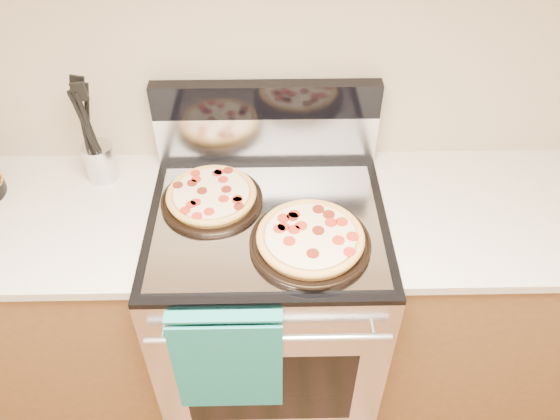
{
  "coord_description": "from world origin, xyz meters",
  "views": [
    {
      "loc": [
        0.02,
        0.4,
        2.12
      ],
      "look_at": [
        0.04,
        1.55,
        1.04
      ],
      "focal_mm": 35.0,
      "sensor_mm": 36.0,
      "label": 1
    }
  ],
  "objects_px": {
    "range_body": "(269,307)",
    "utensil_crock": "(101,162)",
    "pepperoni_pizza_back": "(212,197)",
    "pepperoni_pizza_front": "(310,239)"
  },
  "relations": [
    {
      "from": "range_body",
      "to": "utensil_crock",
      "type": "bearing_deg",
      "value": 158.22
    },
    {
      "from": "pepperoni_pizza_back",
      "to": "pepperoni_pizza_front",
      "type": "distance_m",
      "value": 0.37
    },
    {
      "from": "utensil_crock",
      "to": "pepperoni_pizza_back",
      "type": "bearing_deg",
      "value": -22.02
    },
    {
      "from": "pepperoni_pizza_back",
      "to": "utensil_crock",
      "type": "xyz_separation_m",
      "value": [
        -0.39,
        0.16,
        0.03
      ]
    },
    {
      "from": "range_body",
      "to": "pepperoni_pizza_back",
      "type": "xyz_separation_m",
      "value": [
        -0.18,
        0.07,
        0.5
      ]
    },
    {
      "from": "pepperoni_pizza_back",
      "to": "utensil_crock",
      "type": "relative_size",
      "value": 2.49
    },
    {
      "from": "range_body",
      "to": "utensil_crock",
      "type": "distance_m",
      "value": 0.8
    },
    {
      "from": "pepperoni_pizza_back",
      "to": "utensil_crock",
      "type": "bearing_deg",
      "value": 157.98
    },
    {
      "from": "utensil_crock",
      "to": "range_body",
      "type": "bearing_deg",
      "value": -21.78
    },
    {
      "from": "pepperoni_pizza_front",
      "to": "utensil_crock",
      "type": "xyz_separation_m",
      "value": [
        -0.69,
        0.36,
        0.03
      ]
    }
  ]
}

